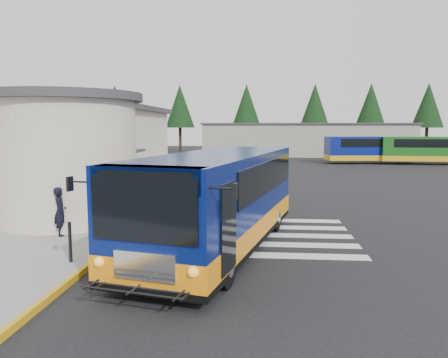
# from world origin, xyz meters

# --- Properties ---
(ground) EXTENTS (140.00, 140.00, 0.00)m
(ground) POSITION_xyz_m (0.00, 0.00, 0.00)
(ground) COLOR black
(ground) RESTS_ON ground
(sidewalk) EXTENTS (10.00, 34.00, 0.15)m
(sidewalk) POSITION_xyz_m (-9.00, 4.00, 0.07)
(sidewalk) COLOR gray
(sidewalk) RESTS_ON ground
(curb_strip) EXTENTS (0.12, 34.00, 0.16)m
(curb_strip) POSITION_xyz_m (-4.05, 4.00, 0.08)
(curb_strip) COLOR gold
(curb_strip) RESTS_ON ground
(station_building) EXTENTS (12.70, 18.70, 4.80)m
(station_building) POSITION_xyz_m (-10.84, 6.91, 2.57)
(station_building) COLOR beige
(station_building) RESTS_ON ground
(crosswalk) EXTENTS (8.00, 5.35, 0.01)m
(crosswalk) POSITION_xyz_m (-0.50, -0.80, 0.01)
(crosswalk) COLOR silver
(crosswalk) RESTS_ON ground
(depot_building) EXTENTS (26.40, 8.40, 4.20)m
(depot_building) POSITION_xyz_m (6.00, 42.00, 2.11)
(depot_building) COLOR gray
(depot_building) RESTS_ON ground
(tree_line) EXTENTS (58.40, 4.40, 10.00)m
(tree_line) POSITION_xyz_m (6.29, 50.00, 6.77)
(tree_line) COLOR black
(tree_line) RESTS_ON ground
(transit_bus) EXTENTS (5.21, 10.59, 2.90)m
(transit_bus) POSITION_xyz_m (-0.86, -2.56, 1.39)
(transit_bus) COLOR #07165C
(transit_bus) RESTS_ON ground
(pedestrian_a) EXTENTS (0.62, 0.70, 1.60)m
(pedestrian_a) POSITION_xyz_m (-6.13, -2.04, 0.95)
(pedestrian_a) COLOR black
(pedestrian_a) RESTS_ON sidewalk
(pedestrian_b) EXTENTS (0.63, 0.78, 1.53)m
(pedestrian_b) POSITION_xyz_m (-7.55, -0.01, 0.92)
(pedestrian_b) COLOR black
(pedestrian_b) RESTS_ON sidewalk
(bollard) EXTENTS (0.09, 0.09, 1.08)m
(bollard) POSITION_xyz_m (-4.57, -4.76, 0.69)
(bollard) COLOR black
(bollard) RESTS_ON sidewalk
(far_bus_a) EXTENTS (9.37, 3.68, 2.36)m
(far_bus_a) POSITION_xyz_m (11.49, 30.09, 1.53)
(far_bus_a) COLOR navy
(far_bus_a) RESTS_ON ground
(far_bus_b) EXTENTS (9.27, 3.03, 2.36)m
(far_bus_b) POSITION_xyz_m (16.84, 29.50, 1.53)
(far_bus_b) COLOR #165115
(far_bus_b) RESTS_ON ground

